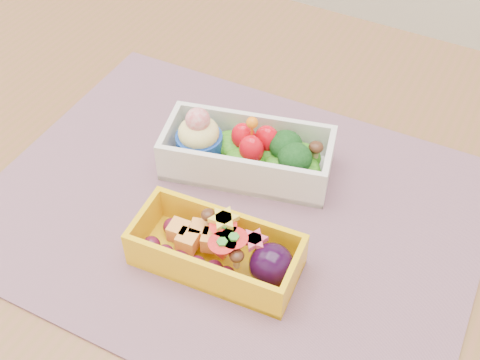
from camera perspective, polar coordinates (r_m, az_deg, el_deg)
The scene contains 4 objects.
table at distance 0.68m, azimuth -3.18°, elevation -7.43°, with size 1.20×0.80×0.75m.
placemat at distance 0.60m, azimuth -0.86°, elevation -2.64°, with size 0.47×0.37×0.00m, color #835A62.
bento_white at distance 0.62m, azimuth 0.61°, elevation 2.65°, with size 0.18×0.12×0.07m.
bento_yellow at distance 0.53m, azimuth -1.97°, elevation -6.66°, with size 0.16×0.08×0.05m.
Camera 1 is at (0.23, -0.34, 1.20)m, focal length 45.03 mm.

